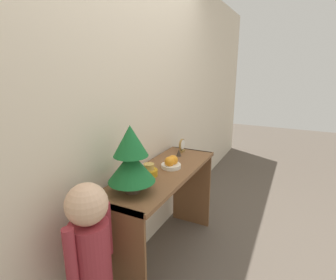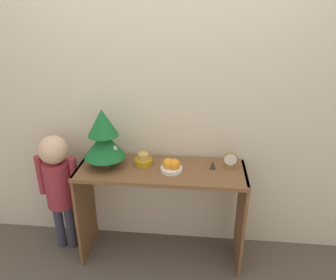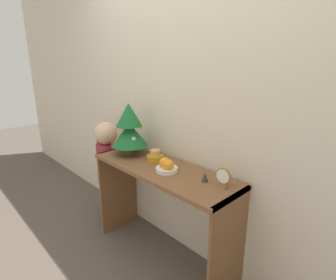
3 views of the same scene
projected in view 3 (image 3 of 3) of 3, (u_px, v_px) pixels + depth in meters
ground_plane at (142, 270)px, 2.06m from camera, size 12.00×12.00×0.00m
back_wall at (187, 105)px, 2.02m from camera, size 7.00×0.05×2.50m
console_table at (162, 190)px, 2.03m from camera, size 1.25×0.44×0.81m
mini_tree at (129, 128)px, 2.21m from camera, size 0.31×0.31×0.44m
fruit_bowl at (167, 166)px, 1.89m from camera, size 0.16×0.16×0.10m
singing_bowl at (155, 157)px, 2.09m from camera, size 0.13×0.13×0.09m
desk_clock at (223, 178)px, 1.65m from camera, size 0.11×0.04×0.13m
figurine at (205, 177)px, 1.73m from camera, size 0.05×0.05×0.06m
child_figure at (108, 158)px, 2.59m from camera, size 0.33×0.22×1.02m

